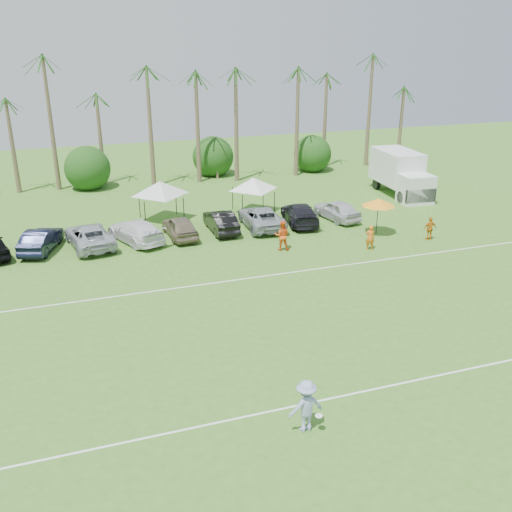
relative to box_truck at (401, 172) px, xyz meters
name	(u,v)px	position (x,y,z in m)	size (l,w,h in m)	color
ground	(339,434)	(-19.39, -27.05, -1.97)	(120.00, 120.00, 0.00)	#3C6F21
field_lines	(263,330)	(-19.39, -19.05, -1.96)	(80.00, 12.10, 0.01)	white
palm_tree_2	(2,84)	(-31.39, 10.95, 7.24)	(2.40, 2.40, 10.90)	brown
palm_tree_3	(52,73)	(-27.39, 10.95, 8.09)	(2.40, 2.40, 11.90)	brown
palm_tree_4	(104,103)	(-23.39, 10.95, 5.51)	(2.40, 2.40, 8.90)	brown
palm_tree_5	(150,91)	(-19.39, 10.95, 6.38)	(2.40, 2.40, 9.90)	brown
palm_tree_6	(194,80)	(-15.39, 10.95, 7.24)	(2.40, 2.40, 10.90)	brown
palm_tree_7	(236,69)	(-11.39, 10.95, 8.09)	(2.40, 2.40, 11.90)	brown
palm_tree_8	(286,96)	(-6.39, 10.95, 5.51)	(2.40, 2.40, 8.90)	brown
palm_tree_9	(334,85)	(-1.39, 10.95, 6.38)	(2.40, 2.40, 9.90)	brown
palm_tree_10	(379,75)	(3.61, 10.95, 7.24)	(2.40, 2.40, 10.90)	brown
palm_tree_11	(414,65)	(7.61, 10.95, 8.09)	(2.40, 2.40, 11.90)	brown
bush_tree_1	(87,167)	(-25.39, 11.95, -0.17)	(4.00, 4.00, 4.00)	brown
bush_tree_2	(214,158)	(-13.39, 11.95, -0.17)	(4.00, 4.00, 4.00)	brown
bush_tree_3	(309,151)	(-3.39, 11.95, -0.17)	(4.00, 4.00, 4.00)	brown
sideline_player_a	(370,237)	(-9.21, -11.11, -1.15)	(0.59, 0.39, 1.63)	orange
sideline_player_b	(282,235)	(-14.62, -9.34, -0.99)	(0.96, 0.75, 1.97)	#F65C1B
sideline_player_c	(430,229)	(-4.43, -10.76, -1.18)	(0.93, 0.39, 1.59)	orange
box_truck	(401,172)	(0.00, 0.00, 0.00)	(3.20, 7.32, 3.68)	white
canopy_tent_left	(160,181)	(-20.89, -0.68, 1.04)	(4.35, 4.35, 3.52)	black
canopy_tent_right	(253,178)	(-13.73, -0.88, 0.80)	(3.99, 3.99, 3.23)	black
market_umbrella	(378,202)	(-7.28, -8.63, 0.35)	(2.32, 2.32, 2.59)	black
frisbee_player	(306,406)	(-20.40, -26.41, -0.98)	(1.33, 0.84, 1.98)	#95A2D3
parked_car_1	(41,240)	(-29.33, -4.47, -1.23)	(1.57, 4.51, 1.49)	black
parked_car_2	(89,236)	(-26.33, -4.69, -1.23)	(2.47, 5.35, 1.49)	#AFB4B9
parked_car_3	(136,231)	(-23.34, -4.68, -1.23)	(2.08, 5.12, 1.49)	white
parked_car_4	(180,227)	(-20.34, -4.78, -1.23)	(1.76, 4.36, 1.49)	#7F7058
parked_car_5	(221,221)	(-17.35, -4.46, -1.23)	(1.57, 4.51, 1.49)	black
parked_car_6	(261,217)	(-14.35, -4.53, -1.23)	(2.47, 5.35, 1.49)	#9CA2A8
parked_car_7	(300,214)	(-11.36, -4.57, -1.23)	(2.08, 5.12, 1.49)	black
parked_car_8	(337,210)	(-8.36, -4.63, -1.23)	(1.76, 4.36, 1.49)	silver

